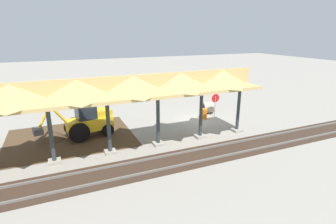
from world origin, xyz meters
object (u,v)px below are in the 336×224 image
Objects in this scene: stop_sign at (215,101)px; traffic_barrel at (204,114)px; backhoe at (87,120)px; concrete_pipe at (208,107)px.

stop_sign is 2.35× the size of traffic_barrel.
stop_sign is at bearing -176.76° from traffic_barrel.
stop_sign is 0.39× the size of backhoe.
backhoe reaches higher than traffic_barrel.
backhoe is 4.42× the size of concrete_pipe.
backhoe is 6.05× the size of traffic_barrel.
traffic_barrel is (-9.97, -0.27, -0.81)m from backhoe.
backhoe is (11.16, 0.34, -0.26)m from stop_sign.
concrete_pipe is (-11.25, -1.64, -0.72)m from backhoe.
traffic_barrel is at bearing 47.15° from concrete_pipe.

